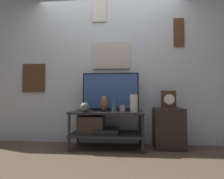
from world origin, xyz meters
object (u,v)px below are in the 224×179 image
(vase_round_glass, at_px, (85,107))
(mantel_clock, at_px, (168,99))
(vase_urn_stoneware, at_px, (104,104))
(vase_tall_ceramic, at_px, (134,103))
(candle_jar, at_px, (122,108))
(television, at_px, (110,91))
(vase_slim_bronze, at_px, (114,105))

(vase_round_glass, bearing_deg, mantel_clock, 13.11)
(vase_urn_stoneware, bearing_deg, vase_round_glass, -154.74)
(vase_tall_ceramic, xyz_separation_m, candle_jar, (-0.17, 0.07, -0.08))
(vase_tall_ceramic, distance_m, vase_round_glass, 0.72)
(vase_tall_ceramic, distance_m, vase_urn_stoneware, 0.45)
(television, height_order, mantel_clock, television)
(mantel_clock, bearing_deg, vase_round_glass, -166.89)
(vase_urn_stoneware, distance_m, candle_jar, 0.29)
(vase_slim_bronze, xyz_separation_m, mantel_clock, (0.83, 0.28, 0.08))
(vase_tall_ceramic, bearing_deg, television, 148.29)
(vase_tall_ceramic, height_order, candle_jar, vase_tall_ceramic)
(mantel_clock, bearing_deg, vase_tall_ceramic, -158.02)
(vase_slim_bronze, bearing_deg, mantel_clock, 18.48)
(vase_urn_stoneware, bearing_deg, candle_jar, 4.53)
(television, distance_m, vase_slim_bronze, 0.36)
(vase_round_glass, bearing_deg, vase_slim_bronze, 1.98)
(vase_tall_ceramic, relative_size, vase_urn_stoneware, 1.08)
(vase_slim_bronze, distance_m, mantel_clock, 0.88)
(television, height_order, vase_urn_stoneware, television)
(vase_slim_bronze, height_order, vase_urn_stoneware, vase_urn_stoneware)
(candle_jar, distance_m, mantel_clock, 0.74)
(television, bearing_deg, mantel_clock, -0.32)
(vase_slim_bronze, xyz_separation_m, vase_urn_stoneware, (-0.16, 0.11, 0.02))
(vase_slim_bronze, height_order, vase_round_glass, vase_slim_bronze)
(vase_slim_bronze, bearing_deg, vase_round_glass, -178.02)
(vase_urn_stoneware, bearing_deg, mantel_clock, 9.58)
(television, height_order, vase_slim_bronze, television)
(vase_urn_stoneware, xyz_separation_m, vase_round_glass, (-0.27, -0.13, -0.05))
(vase_tall_ceramic, bearing_deg, vase_slim_bronze, -168.55)
(television, relative_size, mantel_clock, 3.35)
(candle_jar, relative_size, mantel_clock, 0.34)
(vase_tall_ceramic, height_order, vase_urn_stoneware, vase_tall_ceramic)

